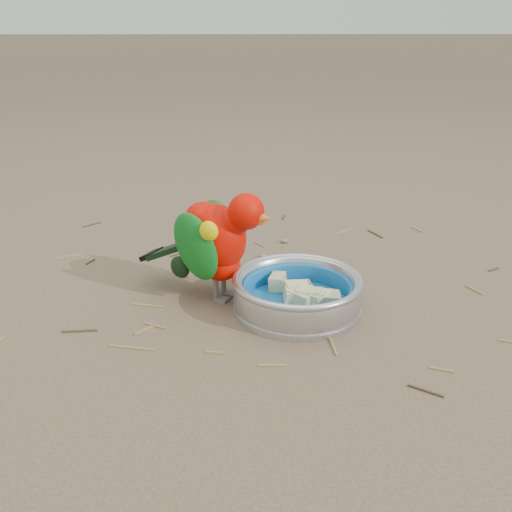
{
  "coord_description": "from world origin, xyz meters",
  "views": [
    {
      "loc": [
        -0.06,
        -0.9,
        0.45
      ],
      "look_at": [
        -0.03,
        0.0,
        0.08
      ],
      "focal_mm": 40.0,
      "sensor_mm": 36.0,
      "label": 1
    }
  ],
  "objects": [
    {
      "name": "fruit_wedges",
      "position": [
        0.04,
        -0.05,
        0.03
      ],
      "size": [
        0.13,
        0.13,
        0.03
      ],
      "primitive_type": null,
      "color": "#CCCA8C",
      "rests_on": "food_bowl"
    },
    {
      "name": "food_bowl",
      "position": [
        0.04,
        -0.05,
        0.01
      ],
      "size": [
        0.21,
        0.21,
        0.02
      ],
      "primitive_type": "cylinder",
      "color": "#B2B2BA",
      "rests_on": "ground"
    },
    {
      "name": "bowl_wall",
      "position": [
        0.04,
        -0.05,
        0.04
      ],
      "size": [
        0.21,
        0.21,
        0.04
      ],
      "primitive_type": null,
      "color": "#B2B2BA",
      "rests_on": "food_bowl"
    },
    {
      "name": "ground",
      "position": [
        0.0,
        0.0,
        0.0
      ],
      "size": [
        60.0,
        60.0,
        0.0
      ],
      "primitive_type": "plane",
      "color": "brown"
    },
    {
      "name": "ground_debris",
      "position": [
        0.04,
        0.04,
        0.0
      ],
      "size": [
        0.9,
        0.8,
        0.01
      ],
      "primitive_type": null,
      "color": "olive",
      "rests_on": "ground"
    },
    {
      "name": "lory_parrot",
      "position": [
        -0.1,
        0.01,
        0.09
      ],
      "size": [
        0.26,
        0.21,
        0.19
      ],
      "primitive_type": null,
      "rotation": [
        0.0,
        0.0,
        -2.08
      ],
      "color": "#D00B00",
      "rests_on": "ground"
    }
  ]
}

